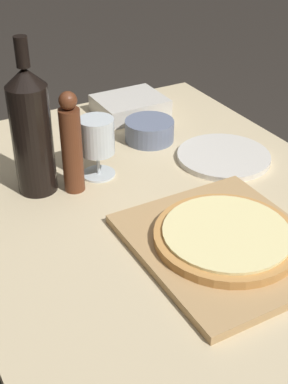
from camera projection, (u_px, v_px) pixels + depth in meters
The scene contains 9 objects.
dining_table at pixel (163, 243), 1.22m from camera, with size 0.88×1.20×0.73m.
cutting_board at pixel (225, 244), 1.03m from camera, with size 0.33×0.38×0.02m.
pizza at pixel (226, 236), 1.02m from camera, with size 0.28×0.28×0.02m.
wine_bottle at pixel (31, 130), 1.14m from camera, with size 0.09×0.09×0.35m.
pepper_mill at pixel (71, 145), 1.16m from camera, with size 0.05×0.05×0.24m.
wine_glass at pixel (97, 138), 1.22m from camera, with size 0.08×0.08×0.14m.
small_bowl at pixel (149, 131), 1.41m from camera, with size 0.13×0.13×0.06m.
dinner_plate at pixel (224, 157), 1.33m from camera, with size 0.23×0.23×0.01m.
food_container at pixel (130, 106), 1.56m from camera, with size 0.19×0.16×0.05m.
Camera 1 is at (-0.51, -0.83, 1.38)m, focal length 50.00 mm.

